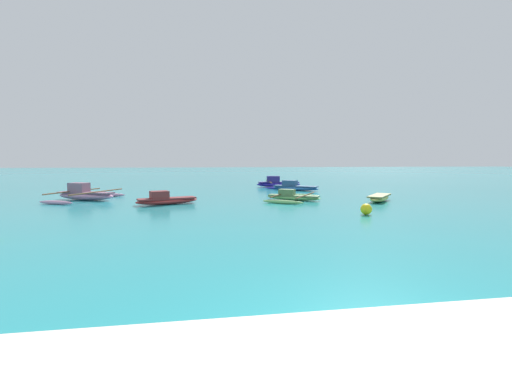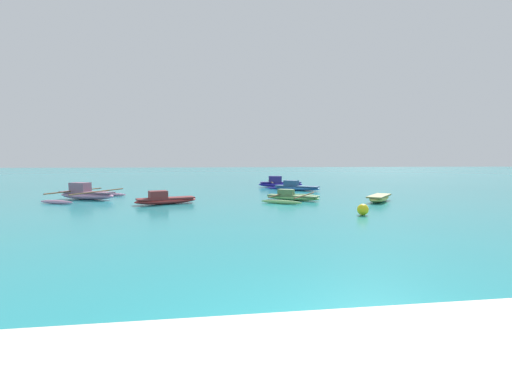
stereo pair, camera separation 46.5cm
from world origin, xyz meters
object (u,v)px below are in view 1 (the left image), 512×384
object	(u,v)px
moored_boat_1	(166,200)
moored_boat_4	(294,187)
moored_boat_5	(293,197)
mooring_buoy_1	(366,209)
moored_boat_0	(85,194)
moored_boat_3	(379,198)
moored_boat_2	(278,183)

from	to	relation	value
moored_boat_1	moored_boat_4	bearing A→B (deg)	19.43
moored_boat_4	moored_boat_5	bearing A→B (deg)	-68.25
moored_boat_5	mooring_buoy_1	bearing A→B (deg)	-41.32
moored_boat_0	moored_boat_3	world-z (taller)	moored_boat_0
moored_boat_2	moored_boat_4	xyz separation A→B (m)	(0.49, -3.51, -0.04)
moored_boat_4	moored_boat_5	xyz separation A→B (m)	(-1.85, -6.25, -0.07)
moored_boat_0	moored_boat_2	world-z (taller)	moored_boat_0
moored_boat_1	moored_boat_3	world-z (taller)	moored_boat_1
moored_boat_2	mooring_buoy_1	world-z (taller)	moored_boat_2
moored_boat_1	moored_boat_0	bearing A→B (deg)	130.05
moored_boat_0	moored_boat_5	xyz separation A→B (m)	(11.58, -1.98, -0.13)
moored_boat_0	moored_boat_2	xyz separation A→B (m)	(12.94, 7.79, -0.02)
mooring_buoy_1	moored_boat_1	bearing A→B (deg)	150.30
moored_boat_1	mooring_buoy_1	bearing A→B (deg)	-49.29
moored_boat_3	mooring_buoy_1	size ratio (longest dim) A/B	5.55
moored_boat_2	mooring_buoy_1	xyz separation A→B (m)	(0.22, -15.37, -0.08)
moored_boat_2	mooring_buoy_1	size ratio (longest dim) A/B	10.21
moored_boat_0	moored_boat_1	xyz separation A→B (m)	(4.73, -2.77, -0.08)
mooring_buoy_1	moored_boat_5	bearing A→B (deg)	105.72
mooring_buoy_1	moored_boat_2	bearing A→B (deg)	90.82
moored_boat_1	moored_boat_3	bearing A→B (deg)	-22.24
moored_boat_2	moored_boat_3	world-z (taller)	moored_boat_2
moored_boat_5	moored_boat_1	bearing A→B (deg)	-140.42
moored_boat_5	mooring_buoy_1	distance (m)	5.82
moored_boat_2	moored_boat_4	size ratio (longest dim) A/B	1.42
moored_boat_2	moored_boat_3	size ratio (longest dim) A/B	1.84
moored_boat_2	moored_boat_1	bearing A→B (deg)	-122.94
moored_boat_0	moored_boat_3	size ratio (longest dim) A/B	1.89
moored_boat_0	moored_boat_4	world-z (taller)	moored_boat_0
moored_boat_3	moored_boat_5	distance (m)	4.71
moored_boat_3	moored_boat_0	bearing A→B (deg)	119.14
moored_boat_5	moored_boat_4	bearing A→B (deg)	106.51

